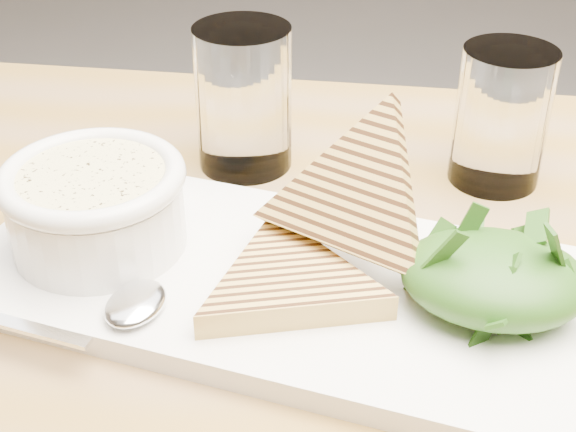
% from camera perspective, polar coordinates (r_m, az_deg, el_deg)
% --- Properties ---
extents(table_top, '(1.30, 0.89, 0.04)m').
position_cam_1_polar(table_top, '(0.51, 7.05, -12.59)').
color(table_top, olive).
rests_on(table_top, ground).
extents(platter, '(0.45, 0.26, 0.02)m').
position_cam_1_polar(platter, '(0.54, -0.38, -4.82)').
color(platter, white).
rests_on(platter, table_top).
extents(soup_bowl, '(0.12, 0.12, 0.05)m').
position_cam_1_polar(soup_bowl, '(0.57, -13.40, 0.07)').
color(soup_bowl, white).
rests_on(soup_bowl, platter).
extents(soup, '(0.10, 0.10, 0.01)m').
position_cam_1_polar(soup, '(0.55, -13.78, 2.57)').
color(soup, beige).
rests_on(soup, soup_bowl).
extents(bowl_rim, '(0.13, 0.13, 0.01)m').
position_cam_1_polar(bowl_rim, '(0.55, -13.81, 2.74)').
color(bowl_rim, white).
rests_on(bowl_rim, soup_bowl).
extents(sandwich_flat, '(0.18, 0.18, 0.02)m').
position_cam_1_polar(sandwich_flat, '(0.51, 0.04, -4.74)').
color(sandwich_flat, tan).
rests_on(sandwich_flat, platter).
extents(sandwich_lean, '(0.20, 0.20, 0.16)m').
position_cam_1_polar(sandwich_lean, '(0.53, 4.83, 1.34)').
color(sandwich_lean, tan).
rests_on(sandwich_lean, sandwich_flat).
extents(salad_base, '(0.12, 0.09, 0.04)m').
position_cam_1_polar(salad_base, '(0.51, 14.42, -4.26)').
color(salad_base, '#18460D').
rests_on(salad_base, platter).
extents(arugula_pile, '(0.11, 0.10, 0.05)m').
position_cam_1_polar(arugula_pile, '(0.51, 14.49, -3.85)').
color(arugula_pile, '#2C4D18').
rests_on(arugula_pile, platter).
extents(spoon_bowl, '(0.04, 0.05, 0.01)m').
position_cam_1_polar(spoon_bowl, '(0.51, -10.79, -6.13)').
color(spoon_bowl, silver).
rests_on(spoon_bowl, platter).
extents(spoon_handle, '(0.12, 0.03, 0.00)m').
position_cam_1_polar(spoon_handle, '(0.52, -19.59, -7.07)').
color(spoon_handle, silver).
rests_on(spoon_handle, platter).
extents(glass_near, '(0.08, 0.08, 0.12)m').
position_cam_1_polar(glass_near, '(0.67, -3.17, 8.34)').
color(glass_near, white).
rests_on(glass_near, table_top).
extents(glass_far, '(0.07, 0.07, 0.11)m').
position_cam_1_polar(glass_far, '(0.67, 14.94, 6.81)').
color(glass_far, white).
rests_on(glass_far, table_top).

